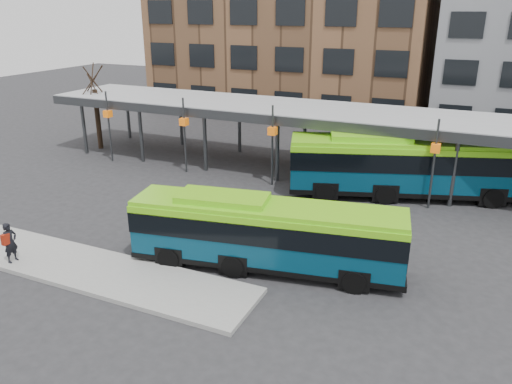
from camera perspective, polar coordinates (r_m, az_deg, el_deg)
name	(u,v)px	position (r m, az deg, el deg)	size (l,w,h in m)	color
ground	(248,266)	(20.78, -0.90, -8.48)	(120.00, 120.00, 0.00)	#28282B
boarding_island	(93,270)	(21.37, -18.12, -8.45)	(14.00, 3.00, 0.18)	gray
canopy	(338,115)	(30.95, 9.30, 8.70)	(40.00, 6.53, 4.80)	#999B9E
tree	(98,116)	(39.15, -17.66, 8.24)	(1.64, 1.64, 5.60)	black
bus_front	(265,232)	(20.03, 1.07, -4.62)	(11.14, 4.17, 3.01)	#07364D
bus_rear	(407,165)	(28.83, 16.89, 3.01)	(13.15, 6.70, 3.57)	#07364D
pedestrian	(10,242)	(22.72, -26.30, -5.18)	(0.43, 0.66, 1.70)	black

